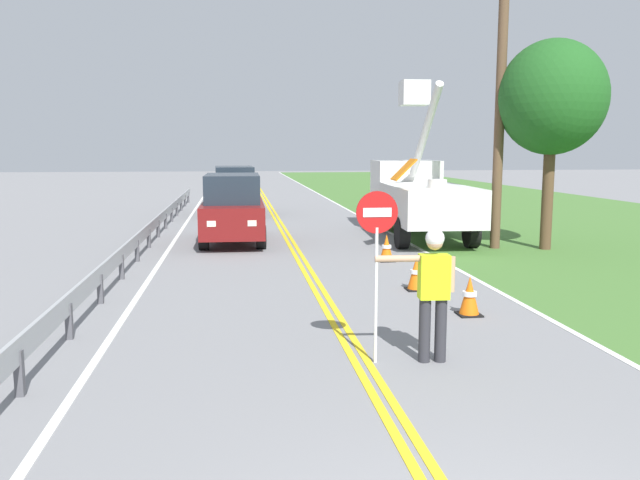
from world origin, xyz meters
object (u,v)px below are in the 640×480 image
object	(u,v)px
utility_bucket_truck	(417,194)
oncoming_suv_second	(234,190)
flagger_worker	(433,286)
traffic_cone_mid	(416,274)
traffic_cone_tail	(386,248)
stop_sign_paddle	(377,238)
oncoming_suv_nearest	(233,208)
utility_pole_near	(500,104)
traffic_cone_lead	(470,296)
roadside_tree_verge	(552,98)

from	to	relation	value
utility_bucket_truck	oncoming_suv_second	distance (m)	10.12
flagger_worker	oncoming_suv_second	xyz separation A→B (m)	(-2.67, 20.44, 0.01)
traffic_cone_mid	traffic_cone_tail	world-z (taller)	same
utility_bucket_truck	stop_sign_paddle	bearing A→B (deg)	-108.44
stop_sign_paddle	oncoming_suv_nearest	xyz separation A→B (m)	(-1.94, 11.64, -0.65)
stop_sign_paddle	utility_pole_near	size ratio (longest dim) A/B	0.30
stop_sign_paddle	traffic_cone_lead	distance (m)	3.40
traffic_cone_lead	traffic_cone_tail	world-z (taller)	same
flagger_worker	utility_bucket_truck	bearing A→B (deg)	74.91
flagger_worker	stop_sign_paddle	distance (m)	1.02
utility_pole_near	traffic_cone_tail	bearing A→B (deg)	-154.37
traffic_cone_lead	roadside_tree_verge	size ratio (longest dim) A/B	0.12
flagger_worker	utility_bucket_truck	world-z (taller)	utility_bucket_truck
utility_bucket_truck	traffic_cone_lead	bearing A→B (deg)	-100.87
traffic_cone_mid	roadside_tree_verge	bearing A→B (deg)	42.49
traffic_cone_lead	oncoming_suv_second	bearing A→B (deg)	102.61
oncoming_suv_nearest	traffic_cone_lead	bearing A→B (deg)	-66.46
stop_sign_paddle	traffic_cone_lead	size ratio (longest dim) A/B	3.33
roadside_tree_verge	oncoming_suv_nearest	bearing A→B (deg)	163.95
stop_sign_paddle	roadside_tree_verge	world-z (taller)	roadside_tree_verge
traffic_cone_lead	traffic_cone_tail	size ratio (longest dim) A/B	1.00
utility_bucket_truck	traffic_cone_mid	bearing A→B (deg)	-106.09
stop_sign_paddle	traffic_cone_mid	size ratio (longest dim) A/B	3.33
utility_pole_near	traffic_cone_lead	bearing A→B (deg)	-115.66
traffic_cone_lead	roadside_tree_verge	xyz separation A→B (m)	(4.83, 6.84, 3.93)
utility_bucket_truck	oncoming_suv_nearest	size ratio (longest dim) A/B	1.49
roadside_tree_verge	oncoming_suv_second	bearing A→B (deg)	128.17
utility_bucket_truck	oncoming_suv_nearest	world-z (taller)	utility_bucket_truck
flagger_worker	traffic_cone_tail	bearing A→B (deg)	81.12
traffic_cone_mid	oncoming_suv_second	bearing A→B (deg)	102.95
flagger_worker	traffic_cone_tail	distance (m)	7.89
traffic_cone_tail	oncoming_suv_nearest	bearing A→B (deg)	134.88
traffic_cone_lead	traffic_cone_tail	distance (m)	5.47
utility_bucket_truck	traffic_cone_tail	bearing A→B (deg)	-114.89
traffic_cone_lead	roadside_tree_verge	world-z (taller)	roadside_tree_verge
oncoming_suv_second	traffic_cone_mid	size ratio (longest dim) A/B	6.66
utility_pole_near	flagger_worker	bearing A→B (deg)	-117.07
utility_bucket_truck	traffic_cone_tail	distance (m)	5.10
traffic_cone_lead	roadside_tree_verge	bearing A→B (deg)	54.75
utility_bucket_truck	oncoming_suv_nearest	bearing A→B (deg)	-174.46
oncoming_suv_second	traffic_cone_lead	distance (m)	18.61
traffic_cone_lead	oncoming_suv_nearest	bearing A→B (deg)	113.54
oncoming_suv_second	roadside_tree_verge	size ratio (longest dim) A/B	0.79
traffic_cone_tail	utility_bucket_truck	bearing A→B (deg)	65.11
utility_pole_near	oncoming_suv_nearest	bearing A→B (deg)	163.88
flagger_worker	oncoming_suv_nearest	bearing A→B (deg)	103.03
traffic_cone_tail	traffic_cone_mid	bearing A→B (deg)	-93.11
oncoming_suv_nearest	stop_sign_paddle	bearing A→B (deg)	-80.54
oncoming_suv_nearest	oncoming_suv_second	xyz separation A→B (m)	(0.04, 8.74, 0.00)
utility_bucket_truck	utility_pole_near	size ratio (longest dim) A/B	0.88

